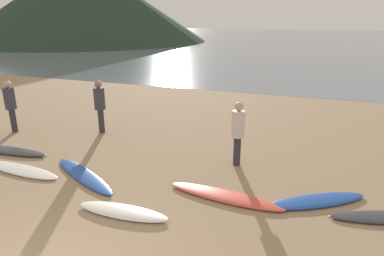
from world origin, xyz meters
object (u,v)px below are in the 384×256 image
(surfboard_3, at_px, (123,211))
(person_2, at_px, (100,103))
(surfboard_1, at_px, (21,170))
(surfboard_2, at_px, (84,175))
(surfboard_0, at_px, (9,151))
(surfboard_5, at_px, (316,201))
(surfboard_4, at_px, (225,196))
(person_0, at_px, (10,102))
(person_1, at_px, (238,129))

(surfboard_3, xyz_separation_m, person_2, (-3.30, 4.08, 0.99))
(surfboard_3, relative_size, person_2, 1.10)
(surfboard_1, distance_m, surfboard_2, 1.72)
(surfboard_1, bearing_deg, surfboard_2, 13.67)
(surfboard_0, bearing_deg, person_2, 55.37)
(surfboard_3, bearing_deg, surfboard_0, 158.36)
(surfboard_1, distance_m, surfboard_3, 3.56)
(surfboard_1, bearing_deg, surfboard_5, 12.13)
(surfboard_0, relative_size, surfboard_4, 0.97)
(surfboard_0, relative_size, surfboard_3, 1.30)
(surfboard_3, distance_m, person_0, 6.94)
(surfboard_0, xyz_separation_m, surfboard_3, (4.80, -1.67, 0.00))
(surfboard_3, height_order, surfboard_4, surfboard_3)
(surfboard_2, distance_m, surfboard_5, 5.42)
(surfboard_3, bearing_deg, surfboard_4, 34.27)
(surfboard_3, relative_size, person_1, 1.15)
(surfboard_0, xyz_separation_m, person_2, (1.50, 2.42, 1.00))
(surfboard_2, xyz_separation_m, person_2, (-1.53, 3.00, 1.00))
(surfboard_5, bearing_deg, surfboard_4, 161.27)
(person_0, relative_size, person_1, 1.03)
(surfboard_0, xyz_separation_m, surfboard_2, (3.04, -0.58, -0.01))
(surfboard_1, bearing_deg, person_0, 143.32)
(surfboard_5, bearing_deg, surfboard_1, 154.65)
(person_1, bearing_deg, surfboard_1, 19.07)
(person_0, bearing_deg, surfboard_0, 87.31)
(surfboard_4, distance_m, person_0, 8.14)
(surfboard_3, bearing_deg, person_1, 60.38)
(person_0, height_order, person_2, person_2)
(surfboard_1, relative_size, surfboard_2, 0.90)
(surfboard_1, bearing_deg, surfboard_4, 9.71)
(surfboard_0, relative_size, person_0, 1.45)
(surfboard_5, relative_size, person_0, 1.28)
(surfboard_2, bearing_deg, person_0, -177.69)
(surfboard_5, bearing_deg, surfboard_2, 154.16)
(surfboard_1, distance_m, surfboard_4, 5.24)
(surfboard_5, bearing_deg, person_2, 128.33)
(surfboard_1, xyz_separation_m, surfboard_2, (1.70, 0.28, 0.01))
(person_0, bearing_deg, person_1, 134.68)
(surfboard_0, height_order, person_1, person_1)
(surfboard_4, bearing_deg, surfboard_1, -168.99)
(surfboard_1, bearing_deg, person_1, 28.59)
(surfboard_2, distance_m, surfboard_4, 3.52)
(surfboard_5, distance_m, person_1, 2.59)
(person_1, bearing_deg, person_0, -5.42)
(surfboard_2, relative_size, surfboard_5, 1.18)
(surfboard_1, xyz_separation_m, surfboard_4, (5.21, 0.51, 0.01))
(surfboard_5, relative_size, person_1, 1.32)
(surfboard_3, distance_m, surfboard_5, 4.03)
(person_0, xyz_separation_m, person_2, (2.83, 0.98, 0.01))
(surfboard_0, xyz_separation_m, person_1, (6.39, 1.43, 0.96))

